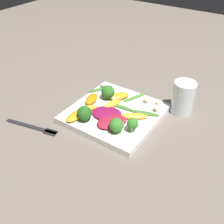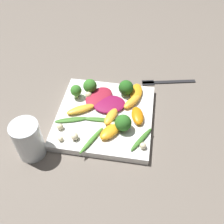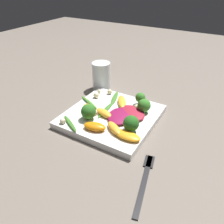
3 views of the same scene
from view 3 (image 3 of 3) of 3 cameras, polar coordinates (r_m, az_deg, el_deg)
ground_plane at (r=0.63m, az=-0.14°, el=-1.88°), size 2.40×2.40×0.00m
plate at (r=0.63m, az=-0.14°, el=-1.16°), size 0.24×0.24×0.02m
drinking_glass at (r=0.78m, az=-2.80°, el=9.33°), size 0.06×0.06×0.10m
fork at (r=0.48m, az=8.76°, el=-16.17°), size 0.16×0.05×0.01m
radicchio_leaf_0 at (r=0.60m, az=2.04°, el=-1.03°), size 0.10×0.08×0.01m
radicchio_leaf_1 at (r=0.62m, az=5.29°, el=-0.15°), size 0.09×0.10×0.01m
orange_segment_0 at (r=0.61m, az=-2.07°, el=-0.27°), size 0.04×0.06×0.02m
orange_segment_1 at (r=0.55m, az=0.57°, el=-4.27°), size 0.05×0.06×0.02m
orange_segment_2 at (r=0.56m, az=-4.92°, el=-3.64°), size 0.04×0.06×0.02m
orange_segment_3 at (r=0.53m, az=3.94°, el=-6.11°), size 0.03×0.07×0.01m
orange_segment_4 at (r=0.66m, az=2.73°, el=2.65°), size 0.08×0.06×0.01m
orange_segment_5 at (r=0.63m, az=-5.99°, el=0.71°), size 0.06×0.07×0.02m
broccoli_floret_0 at (r=0.66m, az=7.41°, el=3.64°), size 0.03×0.03×0.04m
broccoli_floret_1 at (r=0.55m, az=5.01°, el=-3.03°), size 0.04×0.04×0.04m
broccoli_floret_2 at (r=0.59m, az=-6.17°, el=0.09°), size 0.04×0.04×0.04m
broccoli_floret_3 at (r=0.62m, az=8.38°, el=1.66°), size 0.04×0.04×0.04m
arugula_sprig_0 at (r=0.69m, az=0.67°, el=3.70°), size 0.09×0.04×0.01m
arugula_sprig_1 at (r=0.59m, az=-10.90°, el=-2.94°), size 0.05×0.08×0.01m
arugula_sprig_2 at (r=0.63m, az=-1.66°, el=0.58°), size 0.09×0.02×0.01m
arugula_sprig_3 at (r=0.67m, az=-6.04°, el=2.57°), size 0.05×0.09×0.01m
macadamia_nut_0 at (r=0.62m, az=-4.62°, el=-0.12°), size 0.02×0.02×0.02m
macadamia_nut_1 at (r=0.73m, az=-3.39°, el=5.44°), size 0.01×0.01×0.01m
macadamia_nut_2 at (r=0.64m, az=6.50°, el=1.22°), size 0.02×0.02×0.02m
macadamia_nut_3 at (r=0.59m, az=-12.78°, el=-2.27°), size 0.02×0.02×0.02m
macadamia_nut_4 at (r=0.70m, az=-4.14°, el=4.42°), size 0.02×0.02×0.02m
macadamia_nut_5 at (r=0.72m, az=-0.62°, el=5.31°), size 0.02×0.02×0.02m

